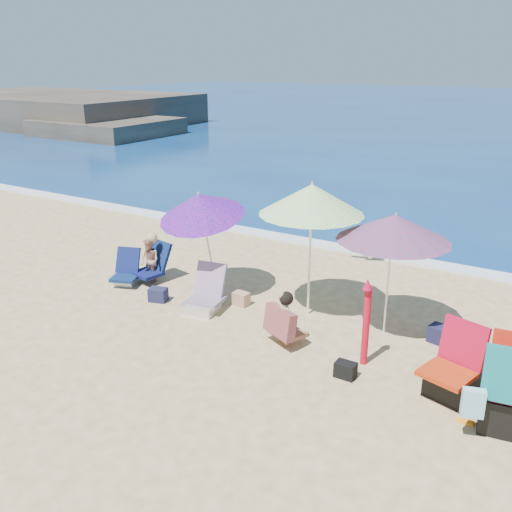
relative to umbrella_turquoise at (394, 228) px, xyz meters
The scene contains 18 objects.
ground 2.97m from the umbrella_turquoise, 138.79° to the right, with size 120.00×120.00×0.00m.
foam 4.33m from the umbrella_turquoise, 117.05° to the left, with size 120.00×0.50×0.04m.
headland 34.31m from the umbrella_turquoise, 148.03° to the left, with size 20.50×11.50×2.60m.
umbrella_turquoise is the anchor object (origin of this frame).
umbrella_striped 1.42m from the umbrella_turquoise, behind, with size 1.91×1.91×2.32m.
umbrella_blue 3.43m from the umbrella_turquoise, behind, with size 1.58×1.64×2.11m.
furled_umbrella 1.52m from the umbrella_turquoise, 87.23° to the right, with size 0.17×0.19×1.34m.
chair_navy 5.36m from the umbrella_turquoise, behind, with size 0.73×0.76×0.67m.
chair_rainbow 3.49m from the umbrella_turquoise, 164.61° to the right, with size 0.70×0.82×0.79m.
camp_chair_left 2.38m from the umbrella_turquoise, 44.53° to the right, with size 0.76×0.91×1.04m.
camp_chair_right 2.96m from the umbrella_turquoise, 39.28° to the right, with size 0.92×1.00×1.18m.
person_center 2.18m from the umbrella_turquoise, 135.14° to the right, with size 0.68×0.67×0.89m.
person_left 4.89m from the umbrella_turquoise, behind, with size 0.66×0.80×0.98m.
bag_navy_a 4.39m from the umbrella_turquoise, 166.36° to the right, with size 0.37×0.31×0.25m.
bag_tan 3.07m from the umbrella_turquoise, behind, with size 0.29×0.22×0.24m.
bag_navy_b 1.85m from the umbrella_turquoise, ahead, with size 0.40×0.34×0.27m.
bag_black_b 2.30m from the umbrella_turquoise, 91.09° to the right, with size 0.29×0.20×0.22m.
orange_item 2.99m from the umbrella_turquoise, 47.83° to the right, with size 0.20×0.10×0.03m.
Camera 1 is at (4.20, -6.43, 4.20)m, focal length 39.04 mm.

